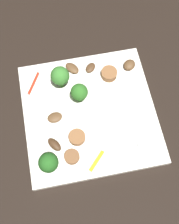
% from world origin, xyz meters
% --- Properties ---
extents(ground_plane, '(1.40, 1.40, 0.00)m').
position_xyz_m(ground_plane, '(0.00, 0.00, 0.00)').
color(ground_plane, black).
extents(plate, '(0.25, 0.25, 0.01)m').
position_xyz_m(plate, '(0.00, 0.00, 0.01)').
color(plate, white).
rests_on(plate, ground_plane).
extents(fork, '(0.18, 0.02, 0.00)m').
position_xyz_m(fork, '(0.04, 0.07, 0.01)').
color(fork, silver).
rests_on(fork, plate).
extents(broccoli_floret_0, '(0.04, 0.04, 0.05)m').
position_xyz_m(broccoli_floret_0, '(-0.07, -0.04, 0.05)').
color(broccoli_floret_0, '#408630').
rests_on(broccoli_floret_0, plate).
extents(broccoli_floret_1, '(0.03, 0.03, 0.05)m').
position_xyz_m(broccoli_floret_1, '(-0.03, -0.01, 0.04)').
color(broccoli_floret_1, '#347525').
rests_on(broccoli_floret_1, plate).
extents(broccoli_floret_2, '(0.03, 0.03, 0.05)m').
position_xyz_m(broccoli_floret_2, '(0.09, -0.09, 0.05)').
color(broccoli_floret_2, '#296420').
rests_on(broccoli_floret_2, plate).
extents(sausage_slice_0, '(0.03, 0.03, 0.01)m').
position_xyz_m(sausage_slice_0, '(0.05, -0.03, 0.02)').
color(sausage_slice_0, brown).
rests_on(sausage_slice_0, plate).
extents(sausage_slice_1, '(0.04, 0.04, 0.01)m').
position_xyz_m(sausage_slice_1, '(-0.07, 0.05, 0.02)').
color(sausage_slice_1, brown).
rests_on(sausage_slice_1, plate).
extents(sausage_slice_2, '(0.04, 0.04, 0.01)m').
position_xyz_m(sausage_slice_2, '(0.08, -0.05, 0.02)').
color(sausage_slice_2, brown).
rests_on(sausage_slice_2, plate).
extents(mushroom_0, '(0.03, 0.03, 0.01)m').
position_xyz_m(mushroom_0, '(0.05, -0.07, 0.02)').
color(mushroom_0, '#422B19').
rests_on(mushroom_0, plate).
extents(mushroom_1, '(0.04, 0.03, 0.01)m').
position_xyz_m(mushroom_1, '(-0.10, -0.02, 0.02)').
color(mushroom_1, brown).
rests_on(mushroom_1, plate).
extents(mushroom_2, '(0.02, 0.03, 0.01)m').
position_xyz_m(mushroom_2, '(0.00, -0.07, 0.02)').
color(mushroom_2, brown).
rests_on(mushroom_2, plate).
extents(mushroom_3, '(0.03, 0.03, 0.01)m').
position_xyz_m(mushroom_3, '(-0.08, 0.10, 0.02)').
color(mushroom_3, brown).
rests_on(mushroom_3, plate).
extents(mushroom_4, '(0.03, 0.03, 0.01)m').
position_xyz_m(mushroom_4, '(-0.09, 0.02, 0.02)').
color(mushroom_4, '#4C331E').
rests_on(mushroom_4, plate).
extents(pepper_strip_1, '(0.03, 0.03, 0.00)m').
position_xyz_m(pepper_strip_1, '(0.10, -0.01, 0.01)').
color(pepper_strip_1, yellow).
rests_on(pepper_strip_1, plate).
extents(pepper_strip_2, '(0.05, 0.03, 0.00)m').
position_xyz_m(pepper_strip_2, '(-0.08, -0.10, 0.01)').
color(pepper_strip_2, red).
rests_on(pepper_strip_2, plate).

